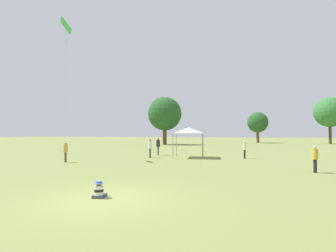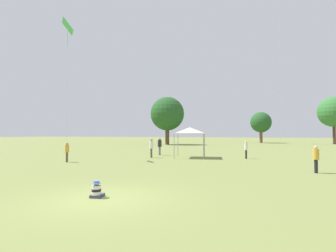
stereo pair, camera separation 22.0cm
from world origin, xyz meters
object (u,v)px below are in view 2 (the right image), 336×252
kite_3 (68,29)px  distant_tree_2 (261,122)px  seated_toddler (97,190)px  distant_tree_1 (167,114)px  person_standing_2 (316,157)px  canopy_tent (190,131)px  person_standing_0 (160,145)px  person_standing_4 (246,148)px  distant_tree_0 (334,112)px  person_standing_3 (67,150)px  person_standing_1 (151,146)px

kite_3 → distant_tree_2: 51.10m
seated_toddler → distant_tree_2: 59.02m
distant_tree_1 → person_standing_2: bearing=-58.7°
canopy_tent → seated_toddler: bearing=-87.9°
person_standing_0 → person_standing_2: (12.57, -8.55, -0.13)m
person_standing_4 → distant_tree_0: 42.93m
person_standing_3 → person_standing_1: bearing=126.6°
person_standing_4 → canopy_tent: canopy_tent is taller
person_standing_2 → person_standing_3: bearing=-100.4°
distant_tree_1 → person_standing_0: bearing=-72.8°
person_standing_3 → distant_tree_2: size_ratio=0.21×
seated_toddler → distant_tree_0: (20.63, 55.54, 6.53)m
person_standing_0 → person_standing_2: 15.20m
person_standing_3 → person_standing_4: size_ratio=0.99×
person_standing_0 → distant_tree_1: bearing=66.1°
distant_tree_2 → kite_3: bearing=-108.7°
person_standing_3 → canopy_tent: 10.64m
seated_toddler → distant_tree_0: 59.61m
distant_tree_2 → distant_tree_0: bearing=-11.6°
person_standing_3 → distant_tree_0: size_ratio=0.16×
distant_tree_2 → person_standing_3: bearing=-106.6°
person_standing_1 → distant_tree_2: 45.38m
seated_toddler → distant_tree_0: size_ratio=0.06×
person_standing_0 → person_standing_2: person_standing_0 is taller
person_standing_1 → distant_tree_2: distant_tree_2 is taller
person_standing_3 → canopy_tent: size_ratio=0.47×
seated_toddler → person_standing_0: 17.84m
canopy_tent → distant_tree_0: (21.22, 39.95, 4.31)m
distant_tree_2 → person_standing_0: bearing=-104.1°
person_standing_0 → person_standing_4: (8.53, -1.06, -0.10)m
person_standing_1 → person_standing_4: size_ratio=1.11×
person_standing_0 → distant_tree_0: bearing=15.9°
distant_tree_0 → person_standing_1: bearing=-120.9°
person_standing_3 → person_standing_4: 14.96m
kite_3 → canopy_tent: bearing=-61.3°
person_standing_0 → distant_tree_2: 42.66m
person_standing_0 → person_standing_3: bearing=-159.0°
person_standing_2 → kite_3: kite_3 is taller
distant_tree_1 → distant_tree_0: bearing=22.3°
seated_toddler → person_standing_1: size_ratio=0.34×
person_standing_4 → person_standing_0: bearing=-0.2°
person_standing_2 → distant_tree_2: distant_tree_2 is taller
distant_tree_0 → canopy_tent: bearing=-118.0°
person_standing_4 → distant_tree_0: distant_tree_0 is taller
person_standing_1 → seated_toddler: bearing=91.7°
seated_toddler → person_standing_4: (4.34, 16.26, 0.70)m
distant_tree_1 → distant_tree_2: distant_tree_1 is taller
canopy_tent → distant_tree_1: size_ratio=0.34×
person_standing_0 → person_standing_3: size_ratio=1.14×
person_standing_2 → distant_tree_0: distant_tree_0 is taller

